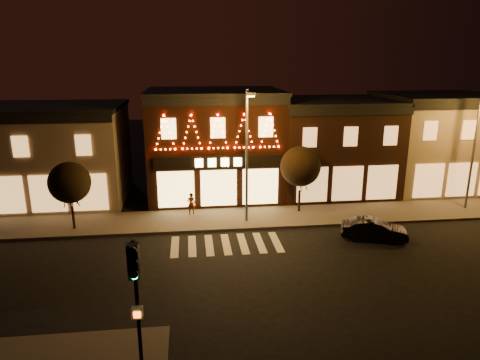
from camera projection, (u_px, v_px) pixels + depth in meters
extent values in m
plane|color=black|center=(233.00, 277.00, 21.67)|extent=(120.00, 120.00, 0.00)
cube|color=#47423D|center=(250.00, 218.00, 29.52)|extent=(44.00, 4.00, 0.15)
cube|color=#7D6D59|center=(43.00, 156.00, 32.62)|extent=(12.00, 8.00, 7.00)
cube|color=black|center=(37.00, 107.00, 31.64)|extent=(12.20, 8.20, 0.30)
cube|color=black|center=(17.00, 120.00, 27.87)|extent=(12.00, 0.25, 0.50)
cube|color=black|center=(215.00, 145.00, 33.97)|extent=(10.00, 8.00, 8.00)
cube|color=black|center=(214.00, 92.00, 32.84)|extent=(10.20, 8.20, 0.30)
cube|color=black|center=(217.00, 102.00, 29.08)|extent=(10.00, 0.25, 0.50)
cube|color=black|center=(218.00, 162.00, 30.16)|extent=(9.00, 0.15, 0.90)
cube|color=#FFD87F|center=(218.00, 162.00, 30.06)|extent=(3.40, 0.08, 0.60)
cube|color=#331B12|center=(331.00, 147.00, 35.16)|extent=(9.00, 8.00, 7.20)
cube|color=black|center=(334.00, 101.00, 34.14)|extent=(9.20, 8.20, 0.30)
cube|color=black|center=(352.00, 112.00, 30.38)|extent=(9.00, 0.25, 0.50)
cube|color=#7D6D59|center=(436.00, 143.00, 36.14)|extent=(9.00, 8.00, 7.50)
cube|color=black|center=(441.00, 96.00, 35.08)|extent=(9.20, 8.20, 0.30)
cube|color=black|center=(472.00, 106.00, 31.32)|extent=(9.00, 0.25, 0.50)
cylinder|color=black|center=(138.00, 312.00, 13.99)|extent=(0.13, 0.13, 5.02)
cube|color=black|center=(134.00, 261.00, 13.24)|extent=(0.37, 0.35, 1.15)
cylinder|color=#19FF72|center=(134.00, 275.00, 13.18)|extent=(0.24, 0.08, 0.24)
cube|color=beige|center=(137.00, 312.00, 13.75)|extent=(0.36, 0.26, 0.37)
cylinder|color=#59595E|center=(247.00, 158.00, 27.66)|extent=(0.17, 0.17, 8.60)
cylinder|color=#59595E|center=(249.00, 92.00, 25.71)|extent=(0.12, 1.72, 0.11)
cube|color=#59595E|center=(251.00, 94.00, 24.90)|extent=(0.54, 0.30, 0.19)
cube|color=orange|center=(251.00, 96.00, 24.93)|extent=(0.41, 0.22, 0.05)
cylinder|color=#59595E|center=(473.00, 153.00, 30.18)|extent=(0.16, 0.16, 8.14)
cylinder|color=black|center=(73.00, 218.00, 27.34)|extent=(0.16, 0.16, 1.41)
sphere|color=black|center=(70.00, 182.00, 26.71)|extent=(2.58, 2.58, 2.58)
cylinder|color=black|center=(299.00, 201.00, 30.42)|extent=(0.17, 0.17, 1.52)
sphere|color=black|center=(300.00, 166.00, 29.74)|extent=(2.79, 2.79, 2.79)
imported|color=black|center=(374.00, 230.00, 26.02)|extent=(4.09, 2.46, 1.27)
imported|color=gray|center=(191.00, 204.00, 29.81)|extent=(0.62, 0.47, 1.54)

